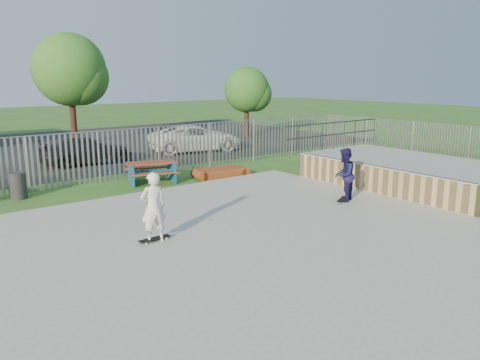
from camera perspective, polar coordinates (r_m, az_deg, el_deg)
ground at (r=11.00m, az=-4.04°, el=-9.17°), size 120.00×120.00×0.00m
concrete_slab at (r=10.97m, az=-4.04°, el=-8.80°), size 15.00×12.00×0.15m
quarter_pipe at (r=18.24m, az=19.55°, el=0.74°), size 5.50×7.05×2.19m
fence at (r=15.01m, az=-10.69°, el=0.55°), size 26.04×16.02×2.00m
picnic_table at (r=18.59m, az=-10.73°, el=0.98°), size 2.28×2.06×0.80m
funbox at (r=19.19m, az=-2.38°, el=0.89°), size 2.04×1.27×0.38m
trash_bin_grey at (r=17.48m, az=-25.42°, el=-0.63°), size 0.54×0.54×0.89m
parking_lot at (r=28.38m, az=-25.96°, el=3.06°), size 40.00×18.00×0.02m
car_dark at (r=23.14m, az=-18.19°, el=3.40°), size 4.33×1.91×1.24m
car_white at (r=25.93m, az=-5.37°, el=5.10°), size 5.51×3.51×1.42m
tree_mid at (r=30.01m, az=-20.07°, el=12.49°), size 4.26×4.26×6.57m
tree_right at (r=32.26m, az=0.81°, el=10.94°), size 3.05×3.05×4.71m
skateboard_a at (r=15.35m, az=12.43°, el=-2.37°), size 0.81×0.53×0.08m
skateboard_b at (r=11.61m, az=-10.36°, el=-7.15°), size 0.81×0.23×0.08m
skater_navy at (r=15.17m, az=12.57°, el=0.61°), size 1.03×0.94×1.71m
skater_white at (r=11.37m, az=-10.52°, el=-3.28°), size 0.67×0.49×1.71m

